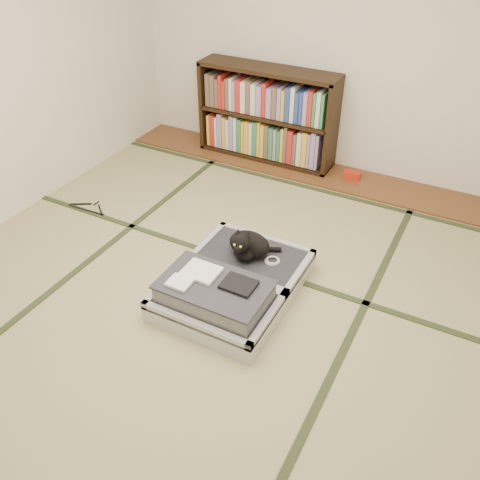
% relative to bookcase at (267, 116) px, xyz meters
% --- Properties ---
extents(floor, '(4.50, 4.50, 0.00)m').
position_rel_bookcase_xyz_m(floor, '(0.56, -2.07, -0.45)').
color(floor, tan).
rests_on(floor, ground).
extents(wood_strip, '(4.00, 0.50, 0.02)m').
position_rel_bookcase_xyz_m(wood_strip, '(0.56, -0.07, -0.44)').
color(wood_strip, brown).
rests_on(wood_strip, ground).
extents(red_item, '(0.16, 0.11, 0.07)m').
position_rel_bookcase_xyz_m(red_item, '(0.94, -0.04, -0.40)').
color(red_item, red).
rests_on(red_item, wood_strip).
extents(room_shell, '(4.50, 4.50, 4.50)m').
position_rel_bookcase_xyz_m(room_shell, '(0.56, -2.07, 1.01)').
color(room_shell, white).
rests_on(room_shell, ground).
extents(tatami_borders, '(4.00, 4.50, 0.01)m').
position_rel_bookcase_xyz_m(tatami_borders, '(0.56, -1.58, -0.45)').
color(tatami_borders, '#2D381E').
rests_on(tatami_borders, ground).
extents(bookcase, '(1.39, 0.32, 0.92)m').
position_rel_bookcase_xyz_m(bookcase, '(0.00, 0.00, 0.00)').
color(bookcase, black).
rests_on(bookcase, wood_strip).
extents(suitcase, '(0.79, 1.06, 0.31)m').
position_rel_bookcase_xyz_m(suitcase, '(0.71, -2.05, -0.34)').
color(suitcase, silver).
rests_on(suitcase, floor).
extents(cat, '(0.35, 0.36, 0.28)m').
position_rel_bookcase_xyz_m(cat, '(0.70, -1.76, -0.19)').
color(cat, black).
rests_on(cat, suitcase).
extents(cable_coil, '(0.11, 0.11, 0.03)m').
position_rel_bookcase_xyz_m(cable_coil, '(0.88, -1.73, -0.29)').
color(cable_coil, white).
rests_on(cable_coil, suitcase).
extents(hanger, '(0.39, 0.18, 0.01)m').
position_rel_bookcase_xyz_m(hanger, '(-0.94, -1.63, -0.44)').
color(hanger, black).
rests_on(hanger, floor).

